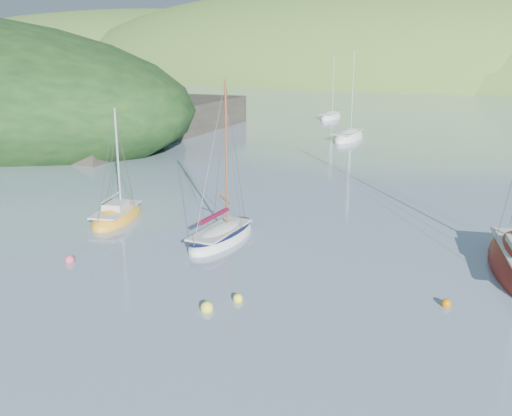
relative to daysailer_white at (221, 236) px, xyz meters
The scene contains 6 objects.
ground 8.66m from the daysailer_white, 84.76° to the right, with size 700.00×700.00×0.00m, color #7589A1.
daysailer_white is the anchor object (origin of this frame).
sailboat_yellow 7.48m from the daysailer_white, behind, with size 3.95×5.78×7.13m.
distant_sloop_a 36.62m from the daysailer_white, 102.29° to the left, with size 3.31×7.52×10.41m.
distant_sloop_c 55.42m from the daysailer_white, 108.49° to the left, with size 3.23×6.97×9.59m.
mooring_buoys 4.67m from the daysailer_white, 77.21° to the right, with size 20.70×8.71×0.50m.
Camera 1 is at (15.79, -14.78, 9.85)m, focal length 40.00 mm.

